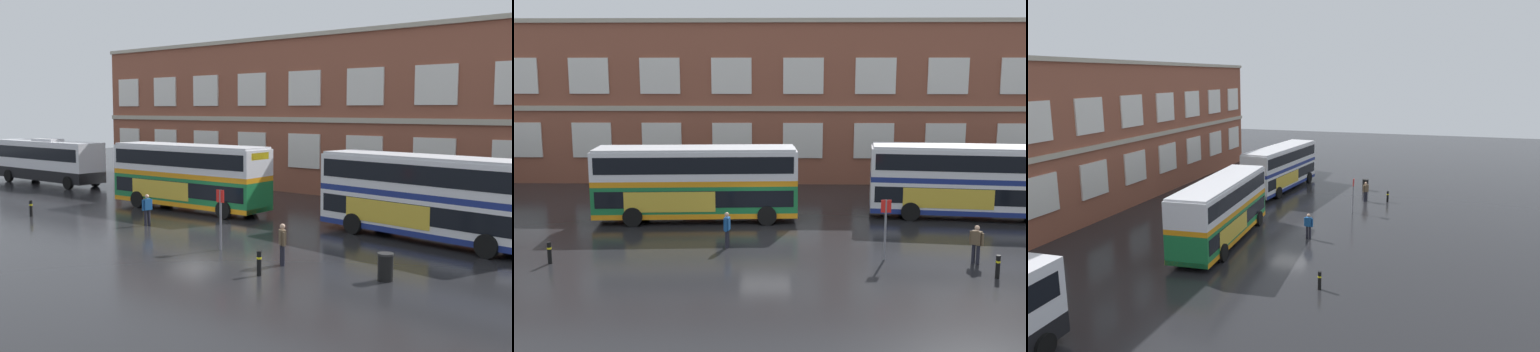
% 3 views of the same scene
% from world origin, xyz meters
% --- Properties ---
extents(ground_plane, '(120.00, 120.00, 0.00)m').
position_xyz_m(ground_plane, '(0.00, 2.00, 0.00)').
color(ground_plane, black).
extents(brick_terminal_building, '(50.63, 8.19, 11.73)m').
position_xyz_m(brick_terminal_building, '(-0.27, 17.98, 5.72)').
color(brick_terminal_building, brown).
rests_on(brick_terminal_building, ground).
extents(double_decker_near, '(11.14, 3.37, 4.07)m').
position_xyz_m(double_decker_near, '(-3.92, 3.41, 2.15)').
color(double_decker_near, '#197038').
rests_on(double_decker_near, ground).
extents(double_decker_middle, '(11.23, 3.92, 4.07)m').
position_xyz_m(double_decker_middle, '(11.33, 4.35, 2.15)').
color(double_decker_middle, silver).
rests_on(double_decker_middle, ground).
extents(waiting_passenger, '(0.55, 0.49, 1.70)m').
position_xyz_m(waiting_passenger, '(9.18, -3.92, 0.93)').
color(waiting_passenger, black).
rests_on(waiting_passenger, ground).
extents(second_passenger, '(0.29, 0.64, 1.70)m').
position_xyz_m(second_passenger, '(-1.76, -1.77, 0.93)').
color(second_passenger, black).
rests_on(second_passenger, ground).
extents(bus_stand_flag, '(0.44, 0.10, 2.70)m').
position_xyz_m(bus_stand_flag, '(5.34, -3.48, 1.64)').
color(bus_stand_flag, slate).
rests_on(bus_stand_flag, ground).
extents(safety_bollard_west, '(0.19, 0.19, 0.95)m').
position_xyz_m(safety_bollard_west, '(9.50, -5.74, 0.49)').
color(safety_bollard_west, black).
rests_on(safety_bollard_west, ground).
extents(safety_bollard_east, '(0.19, 0.19, 0.95)m').
position_xyz_m(safety_bollard_east, '(-9.21, -4.30, 0.49)').
color(safety_bollard_east, black).
rests_on(safety_bollard_east, ground).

